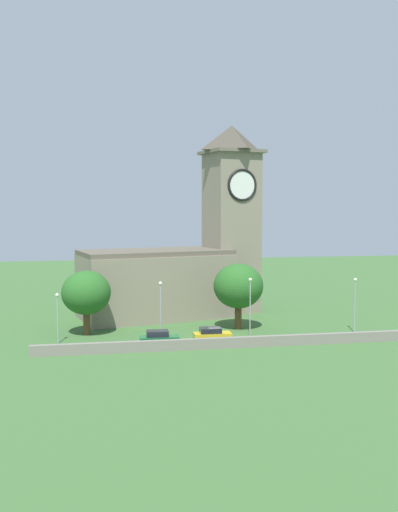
{
  "coord_description": "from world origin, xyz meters",
  "views": [
    {
      "loc": [
        -15.47,
        -71.05,
        16.64
      ],
      "look_at": [
        -1.54,
        6.14,
        10.08
      ],
      "focal_mm": 40.32,
      "sensor_mm": 36.0,
      "label": 1
    }
  ],
  "objects_px": {
    "car_yellow": "(212,335)",
    "streetlamp_west_end": "(57,310)",
    "streetlamp_central": "(250,298)",
    "tree_churchyard": "(238,286)",
    "tree_riverside_east": "(86,293)",
    "streetlamp_east_mid": "(355,296)",
    "car_green": "(159,338)",
    "streetlamp_west_mid": "(161,302)",
    "church": "(185,258)"
  },
  "relations": [
    {
      "from": "church",
      "to": "streetlamp_central",
      "type": "relative_size",
      "value": 3.87
    },
    {
      "from": "streetlamp_west_end",
      "to": "tree_riverside_east",
      "type": "xyz_separation_m",
      "value": [
        3.42,
        4.43,
        1.31
      ]
    },
    {
      "from": "tree_churchyard",
      "to": "streetlamp_west_mid",
      "type": "bearing_deg",
      "value": -155.41
    },
    {
      "from": "streetlamp_west_mid",
      "to": "streetlamp_central",
      "type": "bearing_deg",
      "value": 0.78
    },
    {
      "from": "tree_churchyard",
      "to": "streetlamp_central",
      "type": "bearing_deg",
      "value": -86.42
    },
    {
      "from": "tree_churchyard",
      "to": "tree_riverside_east",
      "type": "bearing_deg",
      "value": -179.82
    },
    {
      "from": "car_green",
      "to": "streetlamp_central",
      "type": "xyz_separation_m",
      "value": [
        12.17,
        2.93,
        4.1
      ]
    },
    {
      "from": "car_yellow",
      "to": "streetlamp_west_mid",
      "type": "bearing_deg",
      "value": 164.16
    },
    {
      "from": "car_green",
      "to": "streetlamp_west_end",
      "type": "distance_m",
      "value": 12.97
    },
    {
      "from": "streetlamp_east_mid",
      "to": "streetlamp_west_mid",
      "type": "bearing_deg",
      "value": -179.45
    },
    {
      "from": "tree_churchyard",
      "to": "streetlamp_west_end",
      "type": "bearing_deg",
      "value": -169.35
    },
    {
      "from": "car_yellow",
      "to": "streetlamp_east_mid",
      "type": "relative_size",
      "value": 0.64
    },
    {
      "from": "tree_riverside_east",
      "to": "tree_churchyard",
      "type": "relative_size",
      "value": 0.94
    },
    {
      "from": "car_green",
      "to": "tree_churchyard",
      "type": "bearing_deg",
      "value": 33.85
    },
    {
      "from": "streetlamp_west_end",
      "to": "streetlamp_west_mid",
      "type": "xyz_separation_m",
      "value": [
        12.61,
        -0.68,
        0.71
      ]
    },
    {
      "from": "streetlamp_west_mid",
      "to": "car_green",
      "type": "bearing_deg",
      "value": -101.03
    },
    {
      "from": "church",
      "to": "streetlamp_west_end",
      "type": "height_order",
      "value": "church"
    },
    {
      "from": "streetlamp_central",
      "to": "tree_churchyard",
      "type": "relative_size",
      "value": 0.85
    },
    {
      "from": "church",
      "to": "car_green",
      "type": "bearing_deg",
      "value": -107.6
    },
    {
      "from": "church",
      "to": "streetlamp_central",
      "type": "distance_m",
      "value": 18.41
    },
    {
      "from": "streetlamp_west_end",
      "to": "streetlamp_west_mid",
      "type": "relative_size",
      "value": 0.83
    },
    {
      "from": "car_yellow",
      "to": "streetlamp_west_end",
      "type": "height_order",
      "value": "streetlamp_west_end"
    },
    {
      "from": "streetlamp_west_end",
      "to": "streetlamp_east_mid",
      "type": "distance_m",
      "value": 38.72
    },
    {
      "from": "car_yellow",
      "to": "streetlamp_west_end",
      "type": "xyz_separation_m",
      "value": [
        -18.81,
        2.44,
        3.33
      ]
    },
    {
      "from": "tree_churchyard",
      "to": "church",
      "type": "bearing_deg",
      "value": 114.7
    },
    {
      "from": "car_green",
      "to": "tree_churchyard",
      "type": "relative_size",
      "value": 0.53
    },
    {
      "from": "church",
      "to": "tree_riverside_east",
      "type": "distance_m",
      "value": 19.53
    },
    {
      "from": "streetlamp_west_end",
      "to": "tree_churchyard",
      "type": "bearing_deg",
      "value": 10.65
    },
    {
      "from": "church",
      "to": "streetlamp_west_mid",
      "type": "height_order",
      "value": "church"
    },
    {
      "from": "streetlamp_west_mid",
      "to": "streetlamp_east_mid",
      "type": "bearing_deg",
      "value": 0.55
    },
    {
      "from": "tree_riverside_east",
      "to": "streetlamp_east_mid",
      "type": "bearing_deg",
      "value": -7.84
    },
    {
      "from": "car_yellow",
      "to": "streetlamp_west_end",
      "type": "relative_size",
      "value": 0.75
    },
    {
      "from": "car_green",
      "to": "streetlamp_west_mid",
      "type": "bearing_deg",
      "value": 78.97
    },
    {
      "from": "streetlamp_east_mid",
      "to": "tree_riverside_east",
      "type": "relative_size",
      "value": 0.86
    },
    {
      "from": "car_green",
      "to": "car_yellow",
      "type": "relative_size",
      "value": 1.02
    },
    {
      "from": "streetlamp_west_end",
      "to": "tree_churchyard",
      "type": "distance_m",
      "value": 24.4
    },
    {
      "from": "church",
      "to": "tree_churchyard",
      "type": "relative_size",
      "value": 3.28
    },
    {
      "from": "car_green",
      "to": "streetlamp_central",
      "type": "distance_m",
      "value": 13.17
    },
    {
      "from": "car_yellow",
      "to": "tree_riverside_east",
      "type": "height_order",
      "value": "tree_riverside_east"
    },
    {
      "from": "car_green",
      "to": "tree_churchyard",
      "type": "height_order",
      "value": "tree_churchyard"
    },
    {
      "from": "tree_riverside_east",
      "to": "streetlamp_central",
      "type": "bearing_deg",
      "value": -13.38
    },
    {
      "from": "streetlamp_west_end",
      "to": "streetlamp_west_mid",
      "type": "distance_m",
      "value": 12.65
    },
    {
      "from": "car_green",
      "to": "streetlamp_central",
      "type": "height_order",
      "value": "streetlamp_central"
    },
    {
      "from": "streetlamp_east_mid",
      "to": "car_green",
      "type": "bearing_deg",
      "value": -173.52
    },
    {
      "from": "tree_riverside_east",
      "to": "church",
      "type": "bearing_deg",
      "value": 38.87
    },
    {
      "from": "streetlamp_central",
      "to": "tree_churchyard",
      "type": "distance_m",
      "value": 5.1
    },
    {
      "from": "car_yellow",
      "to": "tree_riverside_east",
      "type": "xyz_separation_m",
      "value": [
        -15.39,
        6.87,
        4.64
      ]
    },
    {
      "from": "streetlamp_central",
      "to": "tree_churchyard",
      "type": "xyz_separation_m",
      "value": [
        -0.31,
        5.02,
        0.88
      ]
    },
    {
      "from": "church",
      "to": "car_green",
      "type": "distance_m",
      "value": 22.39
    },
    {
      "from": "tree_churchyard",
      "to": "car_yellow",
      "type": "bearing_deg",
      "value": -126.39
    }
  ]
}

